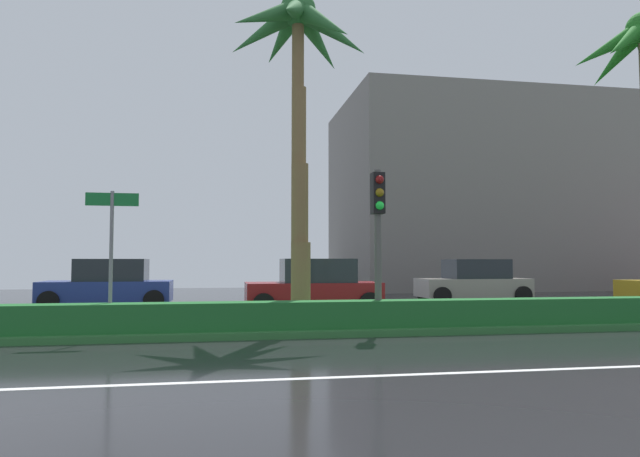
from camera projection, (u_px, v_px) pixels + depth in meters
name	position (u px, v px, depth m)	size (l,w,h in m)	color
ground_plane	(80.00, 330.00, 13.99)	(90.00, 42.00, 0.10)	black
median_strip	(70.00, 329.00, 13.02)	(85.50, 4.00, 0.15)	#2D6B33
median_hedge	(53.00, 319.00, 11.66)	(76.50, 0.70, 0.60)	#1E6028
palm_tree_centre_left	(298.00, 56.00, 14.35)	(3.76, 3.93, 8.35)	brown
traffic_signal_median_right	(378.00, 218.00, 13.14)	(0.28, 0.43, 3.61)	#4C4C47
street_name_sign	(111.00, 241.00, 12.20)	(1.10, 0.08, 3.00)	slate
car_in_traffic_second	(109.00, 285.00, 19.64)	(4.30, 2.02, 1.72)	navy
car_in_traffic_third	(314.00, 287.00, 18.31)	(4.30, 2.02, 1.72)	maroon
car_in_traffic_fourth	(474.00, 282.00, 22.54)	(4.30, 2.02, 1.72)	gray
building_far_right	(469.00, 197.00, 35.71)	(15.94, 10.89, 11.38)	slate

